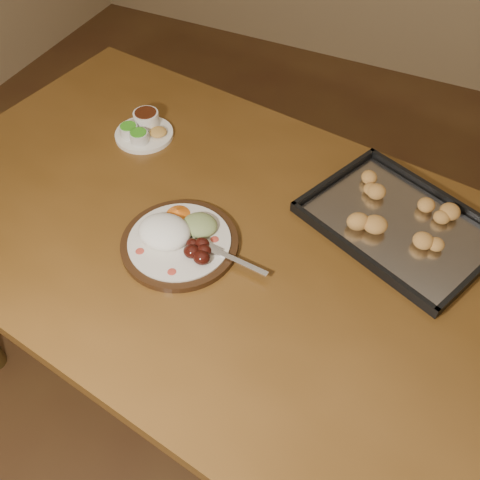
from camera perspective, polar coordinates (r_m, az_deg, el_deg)
The scene contains 5 objects.
ground at distance 1.85m, azimuth 3.14°, elevation -13.68°, with size 4.00×4.00×0.00m, color brown.
dining_table at distance 1.28m, azimuth -2.34°, elevation -1.51°, with size 1.62×1.11×0.75m.
dinner_plate at distance 1.17m, azimuth -6.61°, elevation 0.22°, with size 0.34×0.26×0.06m.
condiment_saucer at distance 1.47m, azimuth -10.28°, elevation 11.54°, with size 0.15×0.15×0.05m.
baking_tray at distance 1.25m, azimuth 16.65°, elevation 1.75°, with size 0.48×0.43×0.04m.
Camera 1 is at (0.27, -0.81, 1.64)m, focal length 40.00 mm.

